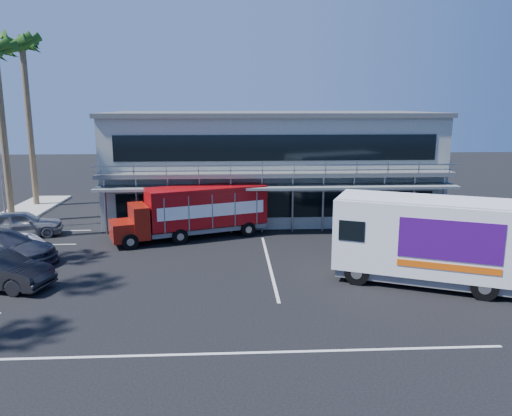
{
  "coord_description": "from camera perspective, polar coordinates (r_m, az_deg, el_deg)",
  "views": [
    {
      "loc": [
        0.06,
        -20.75,
        7.87
      ],
      "look_at": [
        1.49,
        5.79,
        2.3
      ],
      "focal_mm": 35.0,
      "sensor_mm": 36.0,
      "label": 1
    }
  ],
  "objects": [
    {
      "name": "light_pole_far",
      "position": [
        34.97,
        -27.24,
        5.0
      ],
      "size": [
        0.5,
        0.25,
        8.09
      ],
      "color": "gray",
      "rests_on": "ground"
    },
    {
      "name": "parked_car_e",
      "position": [
        33.16,
        -25.26,
        -1.62
      ],
      "size": [
        5.01,
        2.93,
        1.6
      ],
      "primitive_type": "imported",
      "rotation": [
        0.0,
        0.0,
        1.8
      ],
      "color": "slate",
      "rests_on": "ground"
    },
    {
      "name": "white_van",
      "position": [
        23.16,
        18.95,
        -3.4
      ],
      "size": [
        8.29,
        5.59,
        3.84
      ],
      "rotation": [
        0.0,
        0.0,
        -0.41
      ],
      "color": "white",
      "rests_on": "ground"
    },
    {
      "name": "palm_f",
      "position": [
        42.23,
        -25.09,
        15.65
      ],
      "size": [
        2.8,
        2.8,
        13.25
      ],
      "color": "brown",
      "rests_on": "ground"
    },
    {
      "name": "parked_car_d",
      "position": [
        28.17,
        -27.03,
        -3.96
      ],
      "size": [
        6.17,
        4.01,
        1.66
      ],
      "primitive_type": "imported",
      "rotation": [
        0.0,
        0.0,
        1.25
      ],
      "color": "#292B37",
      "rests_on": "ground"
    },
    {
      "name": "building",
      "position": [
        36.06,
        1.63,
        5.12
      ],
      "size": [
        22.4,
        12.0,
        7.3
      ],
      "color": "gray",
      "rests_on": "ground"
    },
    {
      "name": "ground",
      "position": [
        22.19,
        -3.07,
        -8.95
      ],
      "size": [
        120.0,
        120.0,
        0.0
      ],
      "primitive_type": "plane",
      "color": "black",
      "rests_on": "ground"
    },
    {
      "name": "red_truck",
      "position": [
        29.75,
        -6.83,
        -0.27
      ],
      "size": [
        9.25,
        5.1,
        3.06
      ],
      "rotation": [
        0.0,
        0.0,
        0.35
      ],
      "color": "maroon",
      "rests_on": "ground"
    }
  ]
}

